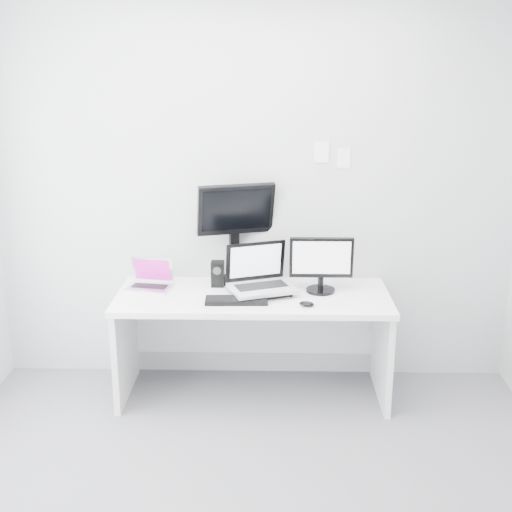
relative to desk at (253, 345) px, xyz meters
The scene contains 11 objects.
back_wall 1.05m from the desk, 90.00° to the left, with size 3.60×3.60×0.00m, color #B3B5B8.
desk is the anchor object (origin of this frame).
macbook 0.85m from the desk, behind, with size 0.29×0.22×0.22m, color silver.
speaker 0.54m from the desk, 146.17° to the left, with size 0.09×0.09×0.17m, color black.
dell_laptop 0.54m from the desk, ahead, with size 0.41×0.32×0.34m, color silver.
rear_monitor 0.78m from the desk, 114.64° to the left, with size 0.52×0.19×0.71m, color black.
samsung_monitor 0.72m from the desk, ahead, with size 0.42×0.19×0.38m, color black.
keyboard 0.42m from the desk, 123.64° to the right, with size 0.40×0.14×0.03m, color black.
mouse 0.55m from the desk, 31.58° to the right, with size 0.10×0.06×0.03m, color black.
wall_note_0 1.38m from the desk, 37.40° to the left, with size 0.10×0.00×0.14m, color white.
wall_note_1 1.40m from the desk, 29.83° to the left, with size 0.09×0.00×0.13m, color white.
Camera 1 is at (0.11, -2.85, 2.22)m, focal length 46.43 mm.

